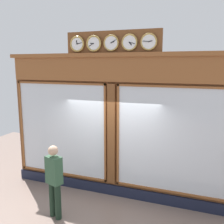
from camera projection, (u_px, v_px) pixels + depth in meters
The scene contains 2 objects.
shop_facade at pixel (114, 125), 6.63m from camera, with size 5.96×0.42×4.21m.
pedestrian at pixel (54, 179), 5.67m from camera, with size 0.41×0.32×1.69m.
Camera 1 is at (-2.23, 5.94, 3.41)m, focal length 41.18 mm.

